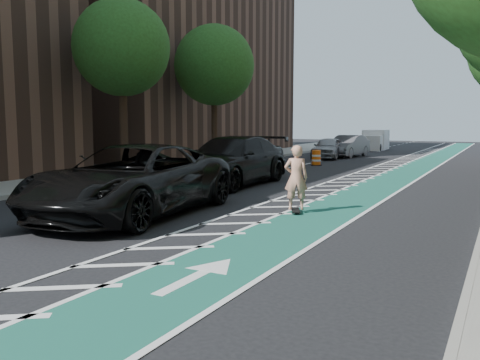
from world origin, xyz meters
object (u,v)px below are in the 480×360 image
Objects in this scene: skateboarder at (296,177)px; suv_far at (231,161)px; barrel_a at (224,175)px; suv_near at (133,180)px.

suv_far reaches higher than skateboarder.
suv_far is at bearing 83.91° from barrel_a.
skateboarder is at bearing -46.57° from suv_far.
suv_far reaches higher than suv_near.
skateboarder is at bearing 25.82° from suv_near.
suv_near is 7.17m from suv_far.
suv_far reaches higher than barrel_a.
skateboarder is 4.48m from suv_near.
barrel_a is (-0.92, 6.64, -0.52)m from suv_near.
barrel_a is at bearing 92.47° from suv_near.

